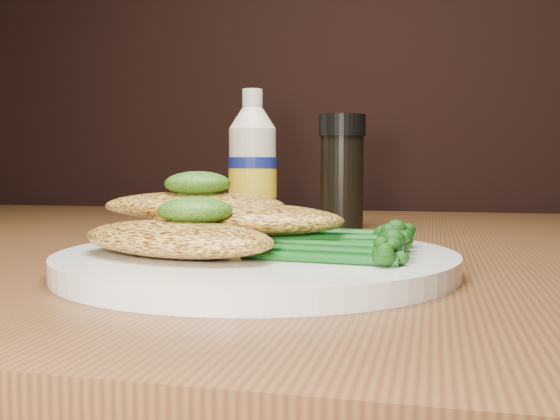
# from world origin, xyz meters

# --- Properties ---
(plate) EXTENTS (0.26, 0.26, 0.01)m
(plate) POSITION_xyz_m (0.10, 0.87, 0.76)
(plate) COLOR white
(plate) RESTS_ON dining_table
(chicken_front) EXTENTS (0.15, 0.11, 0.02)m
(chicken_front) POSITION_xyz_m (0.06, 0.83, 0.77)
(chicken_front) COLOR gold
(chicken_front) RESTS_ON plate
(chicken_mid) EXTENTS (0.15, 0.09, 0.02)m
(chicken_mid) POSITION_xyz_m (0.09, 0.88, 0.78)
(chicken_mid) COLOR gold
(chicken_mid) RESTS_ON plate
(chicken_back) EXTENTS (0.14, 0.09, 0.02)m
(chicken_back) POSITION_xyz_m (0.04, 0.90, 0.79)
(chicken_back) COLOR gold
(chicken_back) RESTS_ON plate
(pesto_front) EXTENTS (0.05, 0.05, 0.02)m
(pesto_front) POSITION_xyz_m (0.07, 0.84, 0.79)
(pesto_front) COLOR #113207
(pesto_front) RESTS_ON chicken_front
(pesto_back) EXTENTS (0.05, 0.05, 0.02)m
(pesto_back) POSITION_xyz_m (0.05, 0.90, 0.81)
(pesto_back) COLOR #113207
(pesto_back) RESTS_ON chicken_back
(broccolini_bundle) EXTENTS (0.15, 0.14, 0.02)m
(broccolini_bundle) POSITION_xyz_m (0.15, 0.87, 0.77)
(broccolini_bundle) COLOR #114F16
(broccolini_bundle) RESTS_ON plate
(mayo_bottle) EXTENTS (0.07, 0.07, 0.15)m
(mayo_bottle) POSITION_xyz_m (0.01, 1.16, 0.83)
(mayo_bottle) COLOR white
(mayo_bottle) RESTS_ON dining_table
(pepper_grinder) EXTENTS (0.06, 0.06, 0.12)m
(pepper_grinder) POSITION_xyz_m (0.11, 1.17, 0.81)
(pepper_grinder) COLOR black
(pepper_grinder) RESTS_ON dining_table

